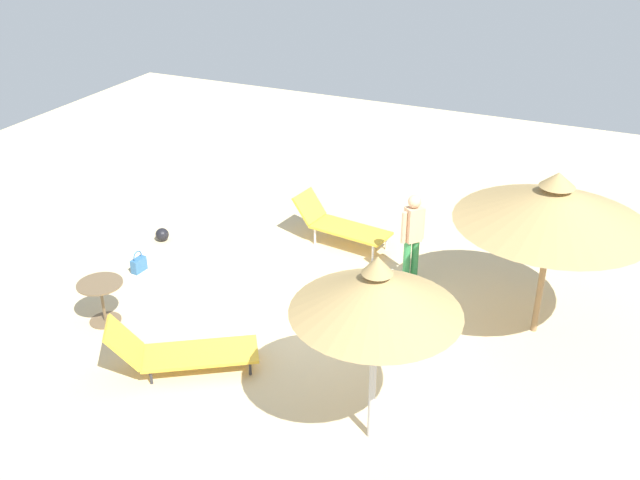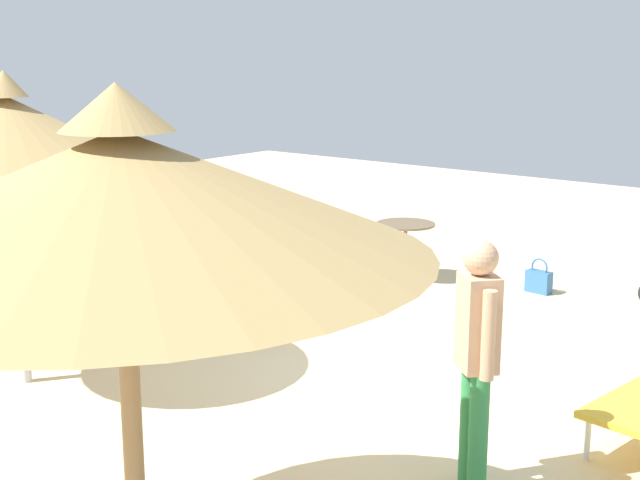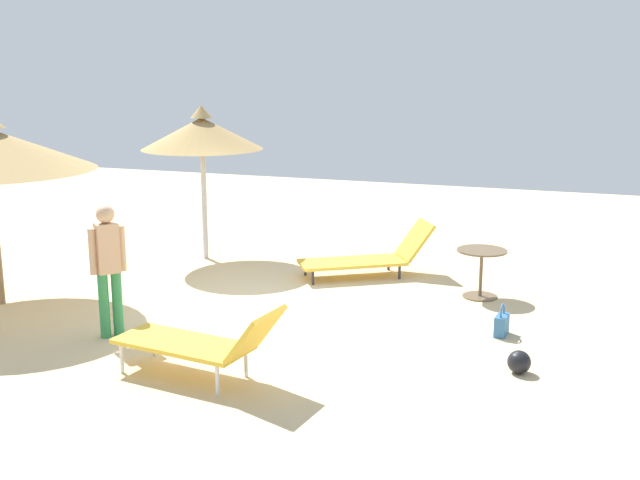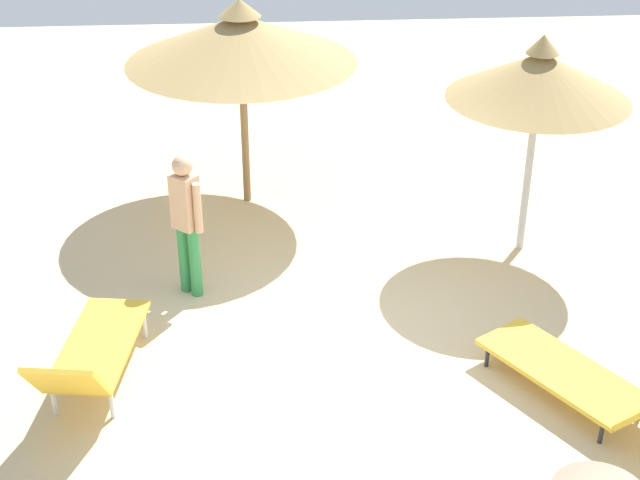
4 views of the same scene
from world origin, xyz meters
TOP-DOWN VIEW (x-y plane):
  - ground at (0.00, 0.00)m, footprint 24.00×24.00m
  - parasol_umbrella_front at (-1.99, 2.30)m, footprint 2.11×2.11m
  - lounge_chair_center at (0.52, -2.55)m, footprint 2.02×0.92m
  - lounge_chair_edge at (1.10, 2.15)m, footprint 2.18×1.73m
  - person_standing_near_left at (-1.23, -1.70)m, footprint 0.34×0.37m
  - handbag at (3.46, -0.00)m, footprint 0.17×0.31m
  - side_table_round at (2.96, 1.58)m, footprint 0.74×0.74m
  - beach_ball at (3.79, -1.20)m, footprint 0.27×0.27m

SIDE VIEW (x-z plane):
  - ground at x=0.00m, z-range -0.10..0.00m
  - beach_ball at x=3.79m, z-range 0.00..0.27m
  - handbag at x=3.46m, z-range -0.06..0.36m
  - lounge_chair_edge at x=1.10m, z-range -0.10..0.78m
  - lounge_chair_center at x=0.52m, z-range -0.02..0.89m
  - side_table_round at x=2.96m, z-range 0.14..0.87m
  - person_standing_near_left at x=-1.23m, z-range 0.12..1.83m
  - parasol_umbrella_front at x=-1.99m, z-range 0.87..3.57m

